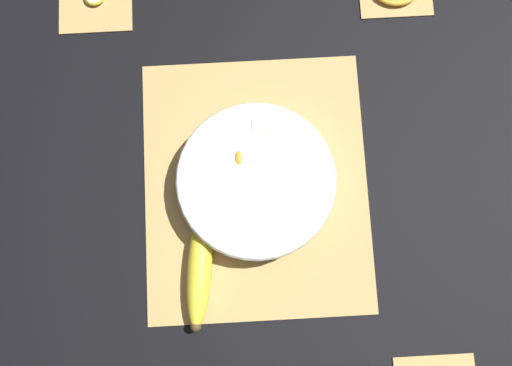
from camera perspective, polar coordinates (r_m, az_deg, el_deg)
ground_plane at (r=0.97m, az=0.00°, el=-0.29°), size 6.00×6.00×0.00m
bamboo_mat_center at (r=0.97m, az=0.00°, el=-0.26°), size 0.43×0.36×0.01m
fruit_salad_bowl at (r=0.94m, az=-0.02°, el=0.08°), size 0.25×0.25×0.06m
whole_banana at (r=0.94m, az=-5.41°, el=-8.33°), size 0.19×0.06×0.04m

